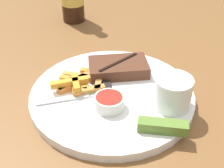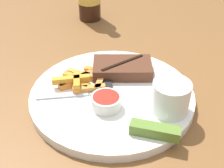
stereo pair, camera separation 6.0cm
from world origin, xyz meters
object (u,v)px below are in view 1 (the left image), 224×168
fork_utensil (69,98)px  pickle_spear (163,126)px  dinner_plate (112,96)px  coleslaw_cup (173,91)px  steak_portion (118,67)px  knife_utensil (105,79)px  dipping_sauce_cup (110,102)px

fork_utensil → pickle_spear: bearing=-41.6°
dinner_plate → coleslaw_cup: size_ratio=4.72×
steak_portion → knife_utensil: 0.04m
dinner_plate → pickle_spear: pickle_spear is taller
knife_utensil → fork_utensil: bearing=121.1°
knife_utensil → steak_portion: bearing=-55.5°
coleslaw_cup → knife_utensil: (-0.13, 0.07, -0.03)m
coleslaw_cup → fork_utensil: bearing=-179.1°
steak_portion → fork_utensil: 0.13m
steak_portion → fork_utensil: steak_portion is taller
fork_utensil → dipping_sauce_cup: bearing=-31.8°
pickle_spear → fork_utensil: (-0.18, 0.07, -0.01)m
pickle_spear → fork_utensil: pickle_spear is taller
dinner_plate → steak_portion: steak_portion is taller
coleslaw_cup → knife_utensil: 0.15m
dipping_sauce_cup → pickle_spear: (0.09, -0.05, -0.00)m
dinner_plate → knife_utensil: (-0.02, 0.04, 0.01)m
steak_portion → dipping_sauce_cup: (-0.01, -0.12, 0.00)m
dinner_plate → pickle_spear: 0.14m
pickle_spear → dipping_sauce_cup: bearing=152.1°
coleslaw_cup → steak_portion: bearing=137.6°
dipping_sauce_cup → fork_utensil: size_ratio=0.43×
pickle_spear → steak_portion: bearing=118.3°
fork_utensil → knife_utensil: bearing=27.8°
dipping_sauce_cup → fork_utensil: dipping_sauce_cup is taller
dinner_plate → steak_portion: 0.07m
fork_utensil → steak_portion: bearing=28.8°
dipping_sauce_cup → pickle_spear: 0.11m
fork_utensil → knife_utensil: (0.06, 0.07, 0.00)m
dipping_sauce_cup → fork_utensil: 0.08m
pickle_spear → knife_utensil: bearing=129.9°
dinner_plate → fork_utensil: fork_utensil is taller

